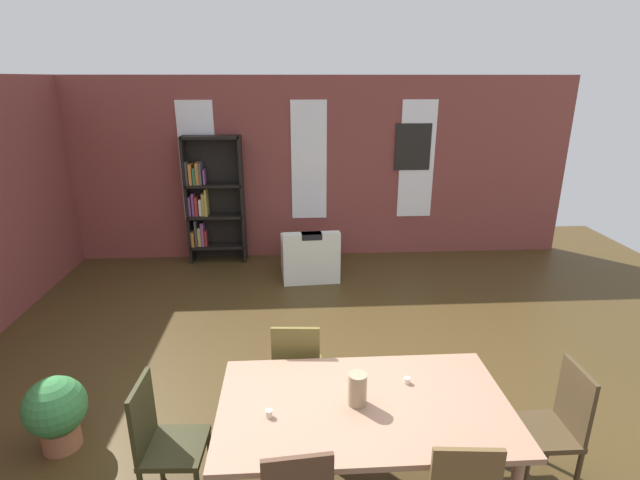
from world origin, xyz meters
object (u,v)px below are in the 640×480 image
object	(u,v)px
dining_chair_far_left	(297,368)
armchair_white	(310,258)
dining_table	(364,412)
dining_chair_head_right	(555,424)
dining_chair_head_left	(163,440)
vase_on_table	(357,389)
potted_plant_by_shelf	(56,411)
bookshelf_tall	(211,200)

from	to	relation	value
dining_chair_far_left	armchair_white	distance (m)	3.15
dining_table	dining_chair_head_right	xyz separation A→B (m)	(1.33, -0.00, -0.16)
armchair_white	dining_chair_head_left	bearing A→B (deg)	-106.02
vase_on_table	armchair_white	distance (m)	3.95
dining_chair_far_left	dining_chair_head_right	world-z (taller)	same
dining_chair_head_left	potted_plant_by_shelf	xyz separation A→B (m)	(-0.97, 0.57, -0.17)
dining_table	bookshelf_tall	world-z (taller)	bookshelf_tall
vase_on_table	dining_chair_head_right	xyz separation A→B (m)	(1.38, -0.00, -0.34)
vase_on_table	dining_table	bearing A→B (deg)	0.00
dining_chair_head_right	armchair_white	world-z (taller)	dining_chair_head_right
dining_chair_head_left	potted_plant_by_shelf	bearing A→B (deg)	149.66
dining_chair_far_left	dining_chair_head_right	bearing A→B (deg)	-23.58
dining_table	dining_chair_far_left	size ratio (longest dim) A/B	2.02
vase_on_table	dining_chair_head_left	world-z (taller)	vase_on_table
dining_table	dining_chair_far_left	bearing A→B (deg)	119.51
vase_on_table	dining_chair_head_right	size ratio (longest dim) A/B	0.24
dining_chair_head_right	bookshelf_tall	xyz separation A→B (m)	(-3.04, 4.63, 0.48)
dining_chair_head_left	bookshelf_tall	size ratio (longest dim) A/B	0.48
dining_chair_head_right	potted_plant_by_shelf	distance (m)	3.69
dining_chair_head_left	bookshelf_tall	xyz separation A→B (m)	(-0.37, 4.63, 0.48)
armchair_white	potted_plant_by_shelf	xyz separation A→B (m)	(-2.09, -3.33, 0.06)
armchair_white	potted_plant_by_shelf	bearing A→B (deg)	-122.14
vase_on_table	dining_chair_head_left	xyz separation A→B (m)	(-1.29, 0.00, -0.34)
dining_table	dining_chair_head_left	distance (m)	1.34
vase_on_table	dining_chair_head_right	distance (m)	1.42
dining_chair_head_right	armchair_white	xyz separation A→B (m)	(-1.55, 3.91, -0.23)
dining_chair_head_right	armchair_white	distance (m)	4.21
dining_chair_head_right	potted_plant_by_shelf	size ratio (longest dim) A/B	1.56
dining_table	dining_chair_head_left	world-z (taller)	dining_chair_head_left
vase_on_table	bookshelf_tall	distance (m)	4.92
dining_table	armchair_white	xyz separation A→B (m)	(-0.21, 3.91, -0.39)
potted_plant_by_shelf	vase_on_table	bearing A→B (deg)	-14.25
dining_table	dining_chair_head_left	size ratio (longest dim) A/B	2.02
bookshelf_tall	armchair_white	bearing A→B (deg)	-25.87
dining_chair_far_left	bookshelf_tall	world-z (taller)	bookshelf_tall
vase_on_table	dining_chair_head_right	world-z (taller)	vase_on_table
dining_table	dining_chair_head_right	bearing A→B (deg)	-0.01
armchair_white	bookshelf_tall	bearing A→B (deg)	154.13
vase_on_table	bookshelf_tall	bearing A→B (deg)	109.70
dining_chair_head_right	dining_chair_far_left	bearing A→B (deg)	156.42
bookshelf_tall	dining_chair_head_left	bearing A→B (deg)	-85.40
dining_chair_far_left	potted_plant_by_shelf	xyz separation A→B (m)	(-1.87, -0.20, -0.17)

